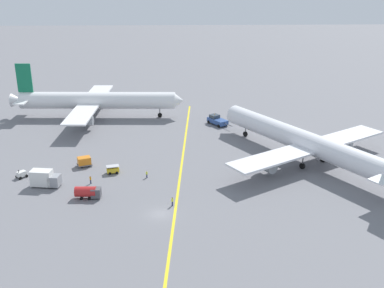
{
  "coord_description": "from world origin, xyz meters",
  "views": [
    {
      "loc": [
        3.49,
        -73.78,
        41.49
      ],
      "look_at": [
        6.42,
        24.94,
        4.0
      ],
      "focal_mm": 43.27,
      "sensor_mm": 36.0,
      "label": 1
    }
  ],
  "objects": [
    {
      "name": "ground_plane",
      "position": [
        0.0,
        0.0,
        0.0
      ],
      "size": [
        600.0,
        600.0,
        0.0
      ],
      "primitive_type": "plane",
      "color": "slate"
    },
    {
      "name": "taxiway_stripe",
      "position": [
        3.21,
        10.0,
        0.0
      ],
      "size": [
        8.08,
        119.79,
        0.01
      ],
      "primitive_type": "cube",
      "rotation": [
        0.0,
        0.0,
        -0.06
      ],
      "color": "yellow",
      "rests_on": "ground"
    },
    {
      "name": "airliner_at_gate_left",
      "position": [
        -20.96,
        59.09,
        5.02
      ],
      "size": [
        51.1,
        42.4,
        16.03
      ],
      "color": "white",
      "rests_on": "ground"
    },
    {
      "name": "airliner_being_pushed",
      "position": [
        32.02,
        23.53,
        4.74
      ],
      "size": [
        40.55,
        48.98,
        16.07
      ],
      "color": "silver",
      "rests_on": "ground"
    },
    {
      "name": "pushback_tug",
      "position": [
        14.33,
        51.07,
        1.22
      ],
      "size": [
        6.62,
        8.72,
        2.88
      ],
      "color": "#2D4C8C",
      "rests_on": "ground"
    },
    {
      "name": "gse_baggage_cart_trailing",
      "position": [
        -10.93,
        18.18,
        0.86
      ],
      "size": [
        3.03,
        2.18,
        1.71
      ],
      "color": "gold",
      "rests_on": "ground"
    },
    {
      "name": "gse_fuel_bowser_stubby",
      "position": [
        -14.1,
        6.57,
        1.33
      ],
      "size": [
        4.94,
        2.08,
        2.4
      ],
      "color": "red",
      "rests_on": "ground"
    },
    {
      "name": "gse_catering_truck_tall",
      "position": [
        -23.76,
        12.06,
        1.76
      ],
      "size": [
        6.11,
        3.16,
        3.5
      ],
      "color": "gray",
      "rests_on": "ground"
    },
    {
      "name": "gse_container_dolly_flat",
      "position": [
        -17.82,
        22.17,
        1.17
      ],
      "size": [
        3.78,
        3.22,
        2.15
      ],
      "color": "slate",
      "rests_on": "ground"
    },
    {
      "name": "gse_gpu_cart_small",
      "position": [
        -30.0,
        16.46,
        0.79
      ],
      "size": [
        2.59,
        2.63,
        1.9
      ],
      "color": "silver",
      "rests_on": "ground"
    },
    {
      "name": "ground_crew_wing_walker_right",
      "position": [
        -3.45,
        15.62,
        0.8
      ],
      "size": [
        0.36,
        0.36,
        1.54
      ],
      "color": "#2D3351",
      "rests_on": "ground"
    },
    {
      "name": "ground_crew_ramp_agent_by_cones",
      "position": [
        -14.84,
        13.02,
        0.9
      ],
      "size": [
        0.36,
        0.36,
        1.73
      ],
      "color": "#2D3351",
      "rests_on": "ground"
    },
    {
      "name": "ground_crew_marshaller_foreground",
      "position": [
        2.1,
        3.03,
        0.92
      ],
      "size": [
        0.36,
        0.36,
        1.76
      ],
      "color": "#2D3351",
      "rests_on": "ground"
    }
  ]
}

